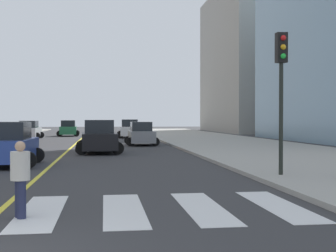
{
  "coord_description": "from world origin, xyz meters",
  "views": [
    {
      "loc": [
        2.28,
        -6.43,
        2.04
      ],
      "look_at": [
        7.57,
        32.15,
        1.41
      ],
      "focal_mm": 49.96,
      "sensor_mm": 36.0,
      "label": 1
    }
  ],
  "objects": [
    {
      "name": "car_silver_third",
      "position": [
        -5.22,
        42.22,
        0.85
      ],
      "size": [
        2.61,
        4.1,
        1.81
      ],
      "rotation": [
        0.0,
        0.0,
        -0.03
      ],
      "color": "#B7B7BC",
      "rests_on": "ground"
    },
    {
      "name": "car_white_seventh",
      "position": [
        4.96,
        43.18,
        0.9
      ],
      "size": [
        2.79,
        4.39,
        1.93
      ],
      "rotation": [
        0.0,
        0.0,
        3.11
      ],
      "color": "silver",
      "rests_on": "ground"
    },
    {
      "name": "parking_garage_concrete",
      "position": [
        28.15,
        62.74,
        10.78
      ],
      "size": [
        18.0,
        24.0,
        21.57
      ],
      "primitive_type": "cube",
      "color": "#9E9B93",
      "rests_on": "ground"
    },
    {
      "name": "lane_divider_paint",
      "position": [
        0.0,
        40.0,
        0.01
      ],
      "size": [
        0.16,
        80.0,
        0.01
      ],
      "primitive_type": "cube",
      "color": "yellow",
      "rests_on": "ground"
    },
    {
      "name": "pedestrian_crossing",
      "position": [
        0.58,
        3.37,
        0.87
      ],
      "size": [
        0.39,
        0.39,
        1.58
      ],
      "rotation": [
        0.0,
        0.0,
        5.15
      ],
      "color": "#232847",
      "rests_on": "ground"
    },
    {
      "name": "car_blue_sixth",
      "position": [
        -1.77,
        14.33,
        0.89
      ],
      "size": [
        2.66,
        4.25,
        1.89
      ],
      "rotation": [
        0.0,
        0.0,
        0.0
      ],
      "color": "#2D479E",
      "rests_on": "ground"
    },
    {
      "name": "traffic_light_near_corner",
      "position": [
        8.16,
        8.55,
        3.49
      ],
      "size": [
        0.36,
        0.41,
        4.76
      ],
      "rotation": [
        0.0,
        0.0,
        3.14
      ],
      "color": "black",
      "rests_on": "sidewalk_kerb_east"
    },
    {
      "name": "car_black_nearest",
      "position": [
        1.97,
        21.47,
        0.91
      ],
      "size": [
        2.85,
        4.45,
        1.95
      ],
      "rotation": [
        0.0,
        0.0,
        3.18
      ],
      "color": "black",
      "rests_on": "ground"
    },
    {
      "name": "sidewalk_kerb_east",
      "position": [
        12.2,
        20.0,
        0.07
      ],
      "size": [
        10.0,
        120.0,
        0.15
      ],
      "primitive_type": "cube",
      "color": "#9E9B93",
      "rests_on": "ground"
    },
    {
      "name": "car_green_second",
      "position": [
        -1.83,
        48.65,
        0.85
      ],
      "size": [
        2.66,
        4.16,
        1.83
      ],
      "rotation": [
        0.0,
        0.0,
        0.04
      ],
      "color": "#236B42",
      "rests_on": "ground"
    },
    {
      "name": "car_gray_fifth",
      "position": [
        5.09,
        29.14,
        0.83
      ],
      "size": [
        2.52,
        4.0,
        1.78
      ],
      "rotation": [
        0.0,
        0.0,
        3.15
      ],
      "color": "slate",
      "rests_on": "ground"
    }
  ]
}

